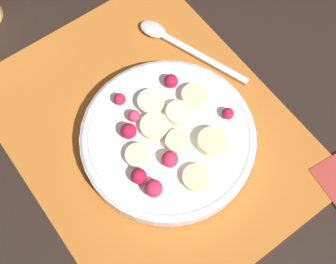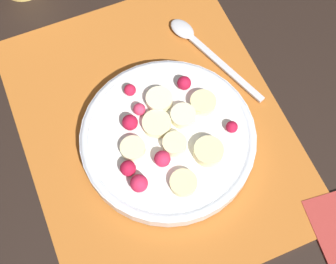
# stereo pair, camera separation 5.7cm
# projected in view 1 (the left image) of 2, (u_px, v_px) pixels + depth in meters

# --- Properties ---
(ground_plane) EXTENTS (3.00, 3.00, 0.00)m
(ground_plane) POSITION_uv_depth(u_px,v_px,m) (150.00, 131.00, 0.61)
(ground_plane) COLOR black
(placemat) EXTENTS (0.42, 0.33, 0.01)m
(placemat) POSITION_uv_depth(u_px,v_px,m) (150.00, 130.00, 0.61)
(placemat) COLOR #B26023
(placemat) RESTS_ON ground_plane
(fruit_bowl) EXTENTS (0.22, 0.22, 0.04)m
(fruit_bowl) POSITION_uv_depth(u_px,v_px,m) (168.00, 137.00, 0.58)
(fruit_bowl) COLOR silver
(fruit_bowl) RESTS_ON placemat
(spoon) EXTENTS (0.17, 0.08, 0.01)m
(spoon) POSITION_uv_depth(u_px,v_px,m) (172.00, 40.00, 0.66)
(spoon) COLOR silver
(spoon) RESTS_ON placemat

